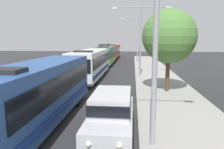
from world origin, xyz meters
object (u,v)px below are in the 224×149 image
Objects in this scene: streetlamp_near at (157,8)px; bus_fourth_in_line at (113,51)px; white_suv at (112,112)px; box_truck_oncoming at (104,49)px; bus_second_in_line at (91,63)px; streetlamp_far at (138,34)px; bus_lead at (40,90)px; streetlamp_mid at (141,33)px; roadside_tree at (169,36)px; bus_middle at (106,55)px.

bus_fourth_in_line is at bearing 97.59° from streetlamp_near.
white_suv is 0.63× the size of box_truck_oncoming.
bus_second_in_line is 1.40× the size of streetlamp_far.
box_truck_oncoming is at bearing 109.36° from bus_fourth_in_line.
bus_fourth_in_line is 1.39× the size of streetlamp_far.
streetlamp_mid is (5.40, 14.14, 3.29)m from bus_lead.
box_truck_oncoming is (-3.30, 35.06, 0.02)m from bus_second_in_line.
streetlamp_near reaches higher than box_truck_oncoming.
roadside_tree is at bearing -74.86° from streetlamp_mid.
bus_fourth_in_line is at bearing 90.00° from bus_middle.
streetlamp_far is at bearing 94.76° from roadside_tree.
white_suv is 0.64× the size of streetlamp_mid.
bus_lead is at bearing -90.00° from bus_fourth_in_line.
white_suv is 4.70m from streetlamp_near.
streetlamp_near reaches higher than streetlamp_far.
bus_middle is at bearing -140.93° from streetlamp_far.
bus_lead is 2.09× the size of white_suv.
bus_middle is 12.53m from bus_fourth_in_line.
box_truck_oncoming is at bearing 104.58° from roadside_tree.
white_suv is 49.34m from box_truck_oncoming.
streetlamp_near is (5.40, -27.98, 3.59)m from bus_middle.
bus_fourth_in_line is 1.47× the size of streetlamp_mid.
bus_second_in_line is at bearing -90.00° from bus_fourth_in_line.
bus_middle reaches higher than box_truck_oncoming.
box_truck_oncoming is 42.37m from roadside_tree.
streetlamp_mid reaches higher than bus_fourth_in_line.
bus_fourth_in_line is at bearing 95.36° from white_suv.
bus_fourth_in_line is 25.14m from streetlamp_mid.
streetlamp_far is (8.70, -17.54, 3.50)m from box_truck_oncoming.
streetlamp_far is at bearing -56.47° from bus_fourth_in_line.
bus_middle is at bearing 90.00° from bus_second_in_line.
streetlamp_far is at bearing 72.87° from bus_second_in_line.
bus_second_in_line is at bearing 90.00° from bus_lead.
streetlamp_near is at bearing -32.21° from white_suv.
streetlamp_mid is 7.47m from roadside_tree.
streetlamp_near reaches higher than streetlamp_mid.
streetlamp_near is at bearing -82.41° from bus_fourth_in_line.
streetlamp_near reaches higher than white_suv.
bus_second_in_line is at bearing -90.00° from bus_middle.
streetlamp_far reaches higher than roadside_tree.
bus_middle is 13.39m from streetlamp_mid.
streetlamp_near is 9.24m from roadside_tree.
white_suv is at bearing -14.73° from bus_lead.
streetlamp_far is (5.40, -8.15, 3.52)m from bus_fourth_in_line.
bus_lead is 6.80m from streetlamp_near.
bus_lead is 31.00m from streetlamp_far.
bus_fourth_in_line reaches higher than box_truck_oncoming.
bus_second_in_line is (0.00, 12.81, 0.00)m from bus_lead.
bus_fourth_in_line is at bearing 90.00° from bus_lead.
roadside_tree is (7.34, -31.52, 2.75)m from bus_fourth_in_line.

